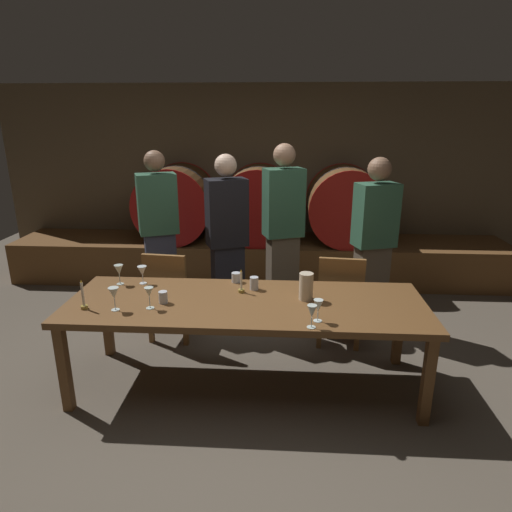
% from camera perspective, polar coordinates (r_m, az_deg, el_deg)
% --- Properties ---
extents(ground_plane, '(9.07, 9.07, 0.00)m').
position_cam_1_polar(ground_plane, '(3.74, -1.68, -15.81)').
color(ground_plane, brown).
extents(back_wall, '(6.98, 0.24, 2.45)m').
position_cam_1_polar(back_wall, '(6.14, 0.74, 9.84)').
color(back_wall, brown).
rests_on(back_wall, ground).
extents(barrel_shelf, '(6.28, 0.90, 0.52)m').
position_cam_1_polar(barrel_shelf, '(5.82, 0.43, -0.38)').
color(barrel_shelf, brown).
rests_on(barrel_shelf, ground).
extents(wine_barrel_left, '(0.95, 0.82, 0.95)m').
position_cam_1_polar(wine_barrel_left, '(5.79, -10.15, 6.68)').
color(wine_barrel_left, '#513319').
rests_on(wine_barrel_left, barrel_shelf).
extents(wine_barrel_center, '(0.95, 0.82, 0.95)m').
position_cam_1_polar(wine_barrel_center, '(5.64, 0.32, 6.66)').
color(wine_barrel_center, brown).
rests_on(wine_barrel_center, barrel_shelf).
extents(wine_barrel_right, '(0.95, 0.82, 0.95)m').
position_cam_1_polar(wine_barrel_right, '(5.69, 11.38, 6.40)').
color(wine_barrel_right, brown).
rests_on(wine_barrel_right, barrel_shelf).
extents(dining_table, '(2.70, 0.92, 0.72)m').
position_cam_1_polar(dining_table, '(3.40, -1.30, -6.74)').
color(dining_table, brown).
rests_on(dining_table, ground).
extents(chair_left, '(0.44, 0.44, 0.88)m').
position_cam_1_polar(chair_left, '(4.24, -11.00, -4.48)').
color(chair_left, brown).
rests_on(chair_left, ground).
extents(chair_right, '(0.44, 0.44, 0.88)m').
position_cam_1_polar(chair_right, '(4.14, 10.70, -5.03)').
color(chair_right, brown).
rests_on(chair_right, ground).
extents(guest_far_left, '(0.44, 0.37, 1.74)m').
position_cam_1_polar(guest_far_left, '(4.62, -12.28, 2.58)').
color(guest_far_left, '#33384C').
rests_on(guest_far_left, ground).
extents(guest_center_left, '(0.44, 0.36, 1.72)m').
position_cam_1_polar(guest_center_left, '(4.35, -3.72, 1.93)').
color(guest_center_left, black).
rests_on(guest_center_left, ground).
extents(guest_center_right, '(0.44, 0.35, 1.80)m').
position_cam_1_polar(guest_center_right, '(4.52, 3.48, 3.18)').
color(guest_center_right, brown).
rests_on(guest_center_right, ground).
extents(guest_far_right, '(0.43, 0.34, 1.70)m').
position_cam_1_polar(guest_far_right, '(4.43, 14.82, 1.52)').
color(guest_far_right, brown).
rests_on(guest_far_right, ground).
extents(candle_left, '(0.05, 0.05, 0.23)m').
position_cam_1_polar(candle_left, '(3.45, -21.25, -5.35)').
color(candle_left, olive).
rests_on(candle_left, dining_table).
extents(candle_right, '(0.05, 0.05, 0.20)m').
position_cam_1_polar(candle_right, '(3.51, -1.90, -3.87)').
color(candle_right, olive).
rests_on(candle_right, dining_table).
extents(pitcher, '(0.11, 0.11, 0.21)m').
position_cam_1_polar(pitcher, '(3.39, 6.44, -3.90)').
color(pitcher, beige).
rests_on(pitcher, dining_table).
extents(wine_glass_far_left, '(0.07, 0.07, 0.17)m').
position_cam_1_polar(wine_glass_far_left, '(3.83, -17.18, -1.78)').
color(wine_glass_far_left, silver).
rests_on(wine_glass_far_left, dining_table).
extents(wine_glass_left, '(0.08, 0.08, 0.17)m').
position_cam_1_polar(wine_glass_left, '(3.33, -17.78, -4.62)').
color(wine_glass_left, silver).
rests_on(wine_glass_left, dining_table).
extents(wine_glass_center_left, '(0.08, 0.08, 0.15)m').
position_cam_1_polar(wine_glass_center_left, '(3.79, -14.40, -1.89)').
color(wine_glass_center_left, white).
rests_on(wine_glass_center_left, dining_table).
extents(wine_glass_center_right, '(0.07, 0.07, 0.16)m').
position_cam_1_polar(wine_glass_center_right, '(3.30, -13.56, -4.61)').
color(wine_glass_center_right, silver).
rests_on(wine_glass_center_right, dining_table).
extents(wine_glass_right, '(0.07, 0.07, 0.16)m').
position_cam_1_polar(wine_glass_right, '(2.95, 7.18, -7.15)').
color(wine_glass_right, silver).
rests_on(wine_glass_right, dining_table).
extents(wine_glass_far_right, '(0.07, 0.07, 0.16)m').
position_cam_1_polar(wine_glass_far_right, '(3.05, 7.99, -6.44)').
color(wine_glass_far_right, silver).
rests_on(wine_glass_far_right, dining_table).
extents(cup_left, '(0.07, 0.07, 0.09)m').
position_cam_1_polar(cup_left, '(3.40, -11.83, -5.20)').
color(cup_left, silver).
rests_on(cup_left, dining_table).
extents(cup_center, '(0.08, 0.08, 0.08)m').
position_cam_1_polar(cup_center, '(3.74, -2.57, -2.76)').
color(cup_center, silver).
rests_on(cup_center, dining_table).
extents(cup_right, '(0.07, 0.07, 0.10)m').
position_cam_1_polar(cup_right, '(3.57, -0.24, -3.51)').
color(cup_right, silver).
rests_on(cup_right, dining_table).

